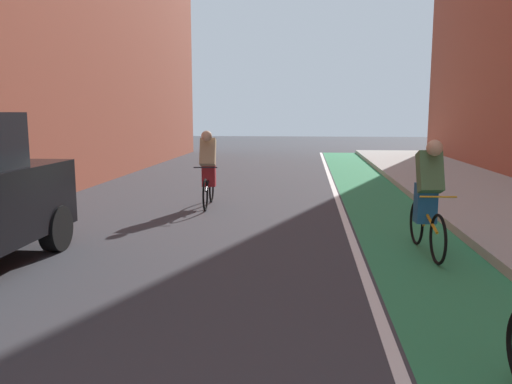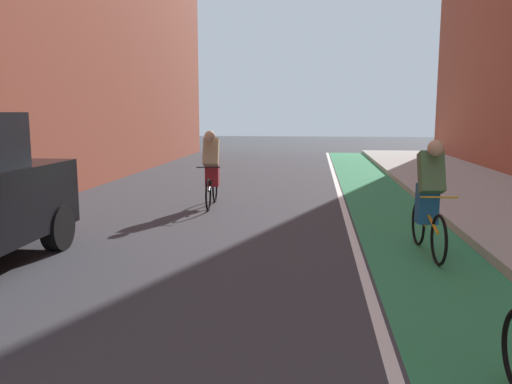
% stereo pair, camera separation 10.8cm
% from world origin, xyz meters
% --- Properties ---
extents(ground_plane, '(72.02, 72.02, 0.00)m').
position_xyz_m(ground_plane, '(0.00, 12.37, 0.00)').
color(ground_plane, '#38383D').
extents(bike_lane_paint, '(1.60, 32.73, 0.00)m').
position_xyz_m(bike_lane_paint, '(3.13, 14.37, 0.00)').
color(bike_lane_paint, '#2D8451').
rests_on(bike_lane_paint, ground).
extents(lane_divider_stripe, '(0.12, 32.73, 0.00)m').
position_xyz_m(lane_divider_stripe, '(2.23, 14.37, 0.00)').
color(lane_divider_stripe, white).
rests_on(lane_divider_stripe, ground).
extents(cyclist_trailing, '(0.48, 1.72, 1.62)m').
position_xyz_m(cyclist_trailing, '(3.19, 12.09, 0.85)').
color(cyclist_trailing, black).
rests_on(cyclist_trailing, ground).
extents(cyclist_far, '(0.48, 1.71, 1.61)m').
position_xyz_m(cyclist_far, '(-0.56, 15.46, 0.85)').
color(cyclist_far, black).
rests_on(cyclist_far, ground).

